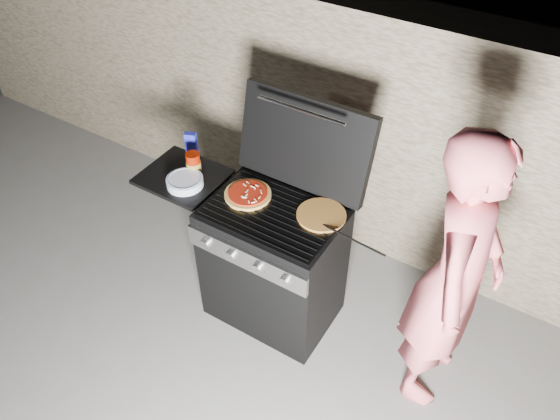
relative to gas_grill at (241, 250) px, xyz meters
The scene contains 10 objects.
ground 0.52m from the gas_grill, ahead, with size 50.00×50.00×0.00m, color #606060.
stone_wall 1.17m from the gas_grill, 76.61° to the left, with size 8.00×0.35×1.80m, color gray.
gas_grill is the anchor object (origin of this frame).
pizza_topped 0.48m from the gas_grill, 42.44° to the left, with size 0.28×0.28×0.03m, color #B48F3A, non-canonical shape.
pizza_plain 0.70m from the gas_grill, 13.11° to the left, with size 0.29×0.29×0.02m, color gold.
sauce_jar 0.64m from the gas_grill, behind, with size 0.09×0.09×0.14m, color maroon.
blue_carton 0.76m from the gas_grill, 157.41° to the left, with size 0.07×0.04×0.16m, color #1E24AC.
plate_stack 0.59m from the gas_grill, 168.74° to the right, with size 0.23×0.23×0.05m, color silver.
person 1.39m from the gas_grill, ahead, with size 0.65×0.43×1.79m, color #E15F69.
tongs 0.90m from the gas_grill, ahead, with size 0.01×0.01×0.46m, color black.
Camera 1 is at (1.26, -1.96, 3.05)m, focal length 35.00 mm.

